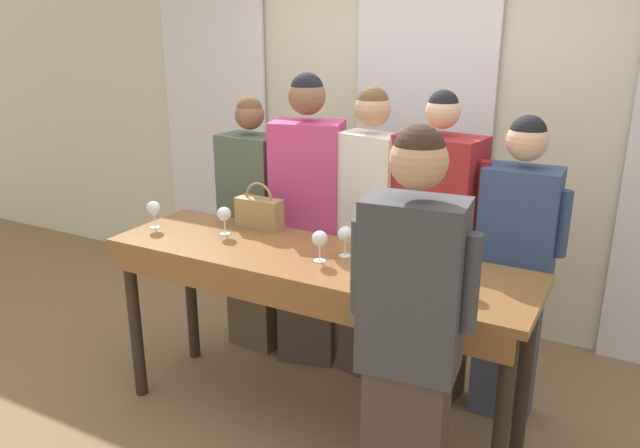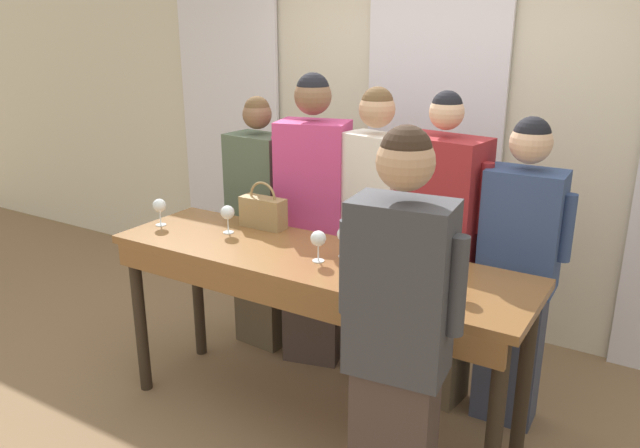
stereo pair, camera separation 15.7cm
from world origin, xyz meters
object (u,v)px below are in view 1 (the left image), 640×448
object	(u,v)px
wine_glass_front_right	(463,267)
guest_striped_shirt	(434,251)
guest_cream_sweater	(369,232)
wine_bottle	(409,274)
wine_glass_front_left	(154,209)
wine_glass_center_mid	(320,239)
tasting_bar	(312,281)
host_pouring	(409,348)
guest_pink_top	(308,221)
handbag	(259,212)
wine_glass_center_right	(426,235)
wine_glass_center_left	(224,215)
wine_glass_front_mid	(345,235)
guest_navy_coat	(514,269)
guest_olive_jacket	(253,225)

from	to	relation	value
wine_glass_front_right	guest_striped_shirt	world-z (taller)	guest_striped_shirt
guest_cream_sweater	wine_bottle	bearing A→B (deg)	-56.86
wine_glass_front_left	wine_glass_center_mid	xyz separation A→B (m)	(1.08, -0.01, 0.00)
tasting_bar	wine_glass_front_right	xyz separation A→B (m)	(0.78, -0.04, 0.25)
wine_glass_front_left	guest_cream_sweater	distance (m)	1.25
guest_striped_shirt	host_pouring	size ratio (longest dim) A/B	1.00
wine_bottle	guest_pink_top	world-z (taller)	guest_pink_top
wine_glass_front_left	guest_cream_sweater	size ratio (longest dim) A/B	0.09
handbag	wine_glass_center_right	size ratio (longest dim) A/B	1.71
host_pouring	guest_pink_top	bearing A→B (deg)	133.44
handbag	wine_glass_center_left	bearing A→B (deg)	-121.87
wine_glass_front_right	host_pouring	size ratio (longest dim) A/B	0.09
handbag	wine_glass_front_right	bearing A→B (deg)	-13.55
wine_glass_front_mid	wine_glass_front_right	size ratio (longest dim) A/B	1.00
wine_glass_center_right	guest_pink_top	xyz separation A→B (m)	(-0.87, 0.34, -0.16)
wine_glass_front_left	host_pouring	size ratio (longest dim) A/B	0.09
guest_pink_top	tasting_bar	bearing A→B (deg)	-59.08
wine_glass_center_mid	wine_bottle	bearing A→B (deg)	-21.81
wine_bottle	wine_glass_center_left	world-z (taller)	wine_bottle
guest_cream_sweater	host_pouring	xyz separation A→B (m)	(0.69, -1.16, -0.00)
wine_glass_front_right	guest_navy_coat	size ratio (longest dim) A/B	0.09
wine_glass_front_left	wine_glass_front_mid	bearing A→B (deg)	5.60
wine_glass_front_right	wine_glass_center_right	size ratio (longest dim) A/B	1.00
wine_glass_center_right	guest_navy_coat	bearing A→B (deg)	42.15
guest_cream_sweater	guest_pink_top	bearing A→B (deg)	180.00
wine_bottle	wine_glass_center_right	world-z (taller)	wine_bottle
wine_bottle	guest_striped_shirt	distance (m)	0.91
guest_striped_shirt	wine_glass_center_right	bearing A→B (deg)	-80.15
wine_glass_front_right	wine_glass_center_left	size ratio (longest dim) A/B	1.00
guest_pink_top	host_pouring	world-z (taller)	guest_pink_top
guest_cream_sweater	guest_striped_shirt	size ratio (longest dim) A/B	1.00
wine_glass_front_left	wine_glass_center_left	bearing A→B (deg)	13.24
guest_cream_sweater	guest_navy_coat	xyz separation A→B (m)	(0.84, -0.00, -0.07)
guest_olive_jacket	wine_glass_front_right	bearing A→B (deg)	-23.20
tasting_bar	wine_glass_center_mid	bearing A→B (deg)	-22.81
handbag	host_pouring	distance (m)	1.46
wine_glass_front_left	wine_glass_front_right	size ratio (longest dim) A/B	1.00
wine_bottle	wine_glass_front_right	bearing A→B (deg)	49.74
wine_glass_center_mid	guest_pink_top	world-z (taller)	guest_pink_top
wine_glass_front_right	wine_glass_center_left	world-z (taller)	same
guest_olive_jacket	guest_pink_top	world-z (taller)	guest_pink_top
handbag	wine_glass_front_left	distance (m)	0.60
wine_glass_front_right	guest_navy_coat	xyz separation A→B (m)	(0.10, 0.67, -0.23)
tasting_bar	wine_glass_front_mid	bearing A→B (deg)	34.14
wine_glass_center_right	guest_pink_top	bearing A→B (deg)	158.57
wine_glass_front_right	guest_cream_sweater	distance (m)	1.01
handbag	wine_glass_center_left	world-z (taller)	handbag
wine_glass_front_left	wine_glass_center_mid	bearing A→B (deg)	-0.41
wine_bottle	handbag	bearing A→B (deg)	155.17
guest_cream_sweater	wine_glass_center_mid	bearing A→B (deg)	-88.17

